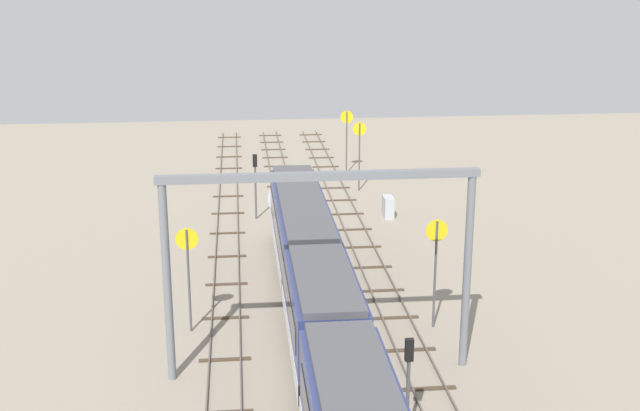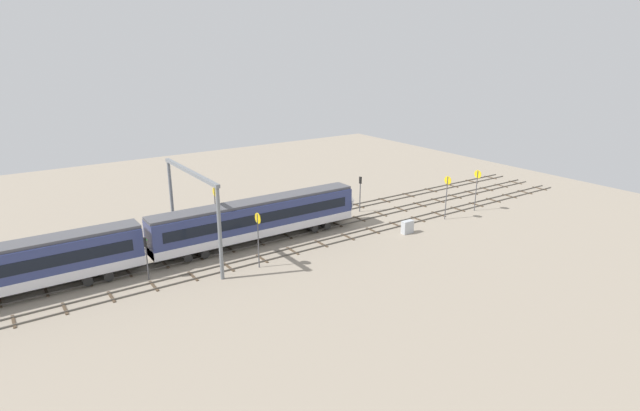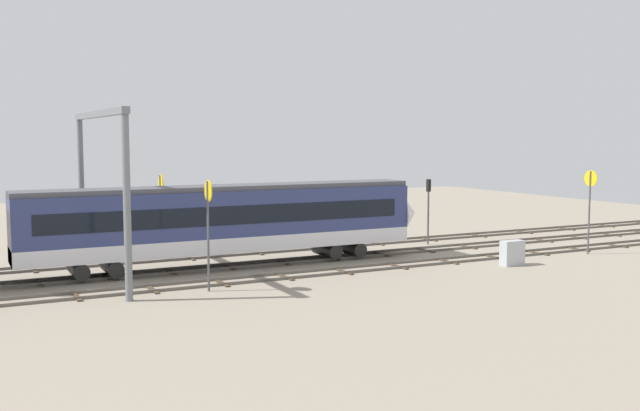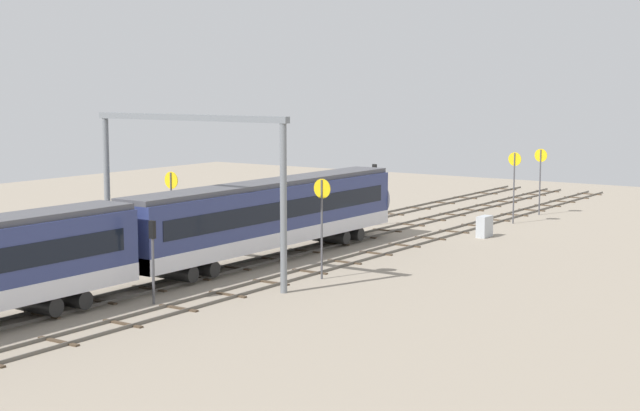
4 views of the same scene
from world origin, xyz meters
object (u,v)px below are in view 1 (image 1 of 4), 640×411
at_px(speed_sign_mid_trackside, 359,145).
at_px(signal_light_trackside_approach, 408,373).
at_px(speed_sign_far_trackside, 188,263).
at_px(signal_light_trackside_departure, 255,177).
at_px(relay_cabinet, 388,207).
at_px(overhead_gantry, 320,233).
at_px(speed_sign_distant_end, 347,131).
at_px(speed_sign_near_foreground, 436,256).
at_px(train, 335,365).

bearing_deg(speed_sign_mid_trackside, signal_light_trackside_approach, 174.39).
height_order(speed_sign_mid_trackside, signal_light_trackside_approach, speed_sign_mid_trackside).
distance_m(speed_sign_far_trackside, signal_light_trackside_departure, 19.08).
bearing_deg(signal_light_trackside_departure, speed_sign_mid_trackside, -50.86).
relative_size(speed_sign_far_trackside, relay_cabinet, 3.53).
relative_size(overhead_gantry, speed_sign_mid_trackside, 2.45).
bearing_deg(speed_sign_distant_end, relay_cabinet, -174.69).
xyz_separation_m(overhead_gantry, speed_sign_mid_trackside, (30.57, -6.33, -2.81)).
xyz_separation_m(overhead_gantry, signal_light_trackside_approach, (-5.76, -2.77, -3.78)).
distance_m(overhead_gantry, speed_sign_near_foreground, 7.92).
bearing_deg(signal_light_trackside_approach, train, 65.97).
xyz_separation_m(train, relay_cabinet, (27.63, -7.24, -1.89)).
relative_size(speed_sign_near_foreground, speed_sign_mid_trackside, 1.01).
bearing_deg(speed_sign_near_foreground, train, 145.11).
height_order(signal_light_trackside_departure, relay_cabinet, signal_light_trackside_departure).
relative_size(train, signal_light_trackside_approach, 11.97).
distance_m(speed_sign_distant_end, relay_cabinet, 13.87).
relative_size(speed_sign_near_foreground, signal_light_trackside_departure, 1.19).
xyz_separation_m(speed_sign_mid_trackside, relay_cabinet, (-7.52, -1.02, -2.98)).
height_order(speed_sign_near_foreground, speed_sign_mid_trackside, speed_sign_near_foreground).
xyz_separation_m(speed_sign_far_trackside, signal_light_trackside_departure, (18.70, -3.76, -0.52)).
relative_size(train, speed_sign_distant_end, 9.09).
bearing_deg(relay_cabinet, speed_sign_near_foreground, 176.44).
bearing_deg(speed_sign_far_trackside, overhead_gantry, -129.31).
bearing_deg(speed_sign_near_foreground, signal_light_trackside_departure, 23.33).
bearing_deg(train, signal_light_trackside_departure, 4.74).
height_order(train, overhead_gantry, overhead_gantry).
distance_m(signal_light_trackside_approach, signal_light_trackside_departure, 29.78).
height_order(overhead_gantry, speed_sign_distant_end, overhead_gantry).
xyz_separation_m(speed_sign_mid_trackside, speed_sign_far_trackside, (-25.67, 12.32, -0.11)).
relative_size(speed_sign_distant_end, relay_cabinet, 3.63).
distance_m(train, overhead_gantry, 6.01).
bearing_deg(train, speed_sign_near_foreground, -34.89).
height_order(speed_sign_far_trackside, relay_cabinet, speed_sign_far_trackside).
bearing_deg(overhead_gantry, signal_light_trackside_approach, -154.35).
xyz_separation_m(speed_sign_far_trackside, relay_cabinet, (18.15, -13.34, -2.87)).
bearing_deg(speed_sign_far_trackside, speed_sign_distant_end, -20.91).
bearing_deg(speed_sign_far_trackside, relay_cabinet, -36.32).
height_order(speed_sign_mid_trackside, relay_cabinet, speed_sign_mid_trackside).
bearing_deg(overhead_gantry, speed_sign_distant_end, -9.48).
relative_size(speed_sign_distant_end, signal_light_trackside_approach, 1.32).
height_order(speed_sign_distant_end, signal_light_trackside_approach, speed_sign_distant_end).
height_order(overhead_gantry, relay_cabinet, overhead_gantry).
height_order(overhead_gantry, speed_sign_near_foreground, overhead_gantry).
relative_size(speed_sign_near_foreground, speed_sign_distant_end, 1.02).
relative_size(signal_light_trackside_departure, relay_cabinet, 3.13).
xyz_separation_m(speed_sign_distant_end, signal_light_trackside_departure, (-12.94, 8.33, -0.61)).
distance_m(overhead_gantry, speed_sign_far_trackside, 8.27).
relative_size(speed_sign_near_foreground, relay_cabinet, 3.72).
relative_size(speed_sign_near_foreground, speed_sign_far_trackside, 1.05).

